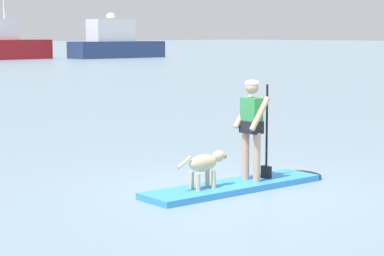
{
  "coord_description": "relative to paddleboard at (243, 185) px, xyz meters",
  "views": [
    {
      "loc": [
        -8.17,
        -8.39,
        2.49
      ],
      "look_at": [
        0.0,
        1.0,
        0.9
      ],
      "focal_mm": 69.67,
      "sensor_mm": 36.0,
      "label": 1
    }
  ],
  "objects": [
    {
      "name": "ground_plane",
      "position": [
        -0.23,
        0.01,
        -0.05
      ],
      "size": [
        400.0,
        400.0,
        0.0
      ],
      "primitive_type": "plane",
      "color": "gray"
    },
    {
      "name": "paddleboard",
      "position": [
        0.0,
        0.0,
        0.0
      ],
      "size": [
        3.55,
        0.89,
        0.1
      ],
      "color": "#338CD8",
      "rests_on": "ground_plane"
    },
    {
      "name": "person_paddler",
      "position": [
        0.18,
        -0.01,
        1.0
      ],
      "size": [
        0.61,
        0.48,
        1.64
      ],
      "color": "tan",
      "rests_on": "paddleboard"
    },
    {
      "name": "dog",
      "position": [
        -0.81,
        0.03,
        0.43
      ],
      "size": [
        0.99,
        0.24,
        0.57
      ],
      "color": "#CCB78C",
      "rests_on": "paddleboard"
    },
    {
      "name": "moored_boat_outer",
      "position": [
        35.33,
        53.69,
        1.39
      ],
      "size": [
        10.0,
        3.23,
        4.51
      ],
      "color": "navy",
      "rests_on": "ground_plane"
    }
  ]
}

